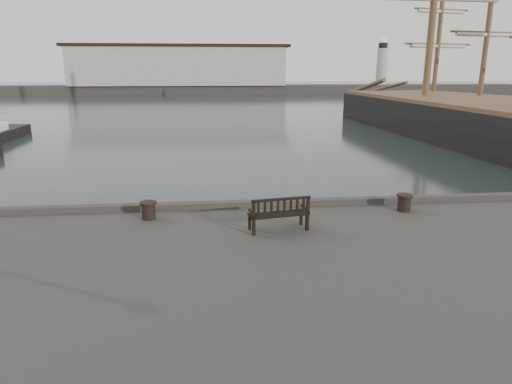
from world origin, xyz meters
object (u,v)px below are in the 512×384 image
Objects in this scene: bench at (279,220)px; bollard_right at (404,203)px; tall_ship_far at (477,112)px; bollard_left at (149,210)px.

bench reaches higher than bollard_right.
bollard_right is at bearing -135.37° from tall_ship_far.
bench is 47.02m from tall_ship_far.
bollard_left is at bearing 150.54° from bench.
tall_ship_far is at bearing 49.37° from bollard_left.
bench is at bearing -138.36° from tall_ship_far.
bench is 3.26× the size of bollard_left.
bollard_right is 0.02× the size of tall_ship_far.
tall_ship_far is at bearing 44.14° from bench.
bench is 3.24× the size of bollard_right.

